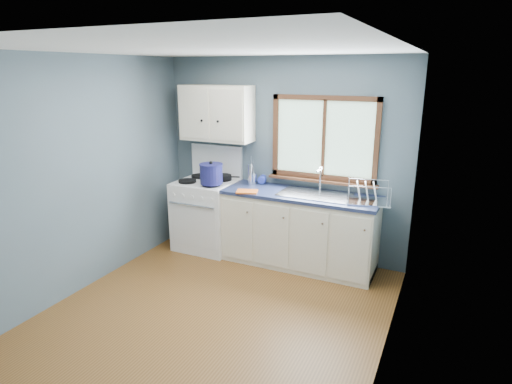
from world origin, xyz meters
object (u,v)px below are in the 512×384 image
at_px(stockpot, 211,174).
at_px(thermos, 250,174).
at_px(sink, 315,200).
at_px(dish_rack, 368,197).
at_px(base_cabinets, 299,233).
at_px(utensil_crock, 252,178).
at_px(gas_range, 207,212).
at_px(skillet, 223,177).

relative_size(stockpot, thermos, 1.36).
height_order(sink, thermos, sink).
relative_size(sink, dish_rack, 1.60).
bearing_deg(dish_rack, thermos, 162.63).
distance_m(base_cabinets, stockpot, 1.32).
xyz_separation_m(stockpot, utensil_crock, (0.40, 0.34, -0.09)).
bearing_deg(stockpot, gas_range, 138.00).
xyz_separation_m(gas_range, skillet, (0.19, 0.13, 0.49)).
xyz_separation_m(utensil_crock, thermos, (0.00, -0.06, 0.06)).
height_order(gas_range, dish_rack, gas_range).
relative_size(sink, thermos, 3.08).
height_order(thermos, dish_rack, thermos).
xyz_separation_m(gas_range, dish_rack, (2.10, -0.01, 0.49)).
bearing_deg(base_cabinets, sink, -0.13).
bearing_deg(dish_rack, sink, 164.66).
bearing_deg(gas_range, stockpot, -42.00).
bearing_deg(skillet, base_cabinets, -24.25).
bearing_deg(utensil_crock, skillet, -174.29).
distance_m(base_cabinets, thermos, 0.96).
relative_size(base_cabinets, sink, 2.20).
bearing_deg(gas_range, sink, 0.71).
xyz_separation_m(base_cabinets, stockpot, (-1.11, -0.19, 0.68)).
bearing_deg(thermos, dish_rack, -4.31).
relative_size(utensil_crock, thermos, 1.31).
bearing_deg(stockpot, base_cabinets, 9.95).
distance_m(sink, thermos, 0.91).
bearing_deg(utensil_crock, dish_rack, -6.54).
distance_m(gas_range, base_cabinets, 1.31).
distance_m(gas_range, thermos, 0.83).
bearing_deg(dish_rack, utensil_crock, 160.40).
bearing_deg(skillet, dish_rack, -22.71).
relative_size(utensil_crock, dish_rack, 0.68).
bearing_deg(sink, skillet, 175.25).
relative_size(gas_range, dish_rack, 2.58).
relative_size(stockpot, utensil_crock, 1.03).
height_order(stockpot, thermos, stockpot).
distance_m(sink, stockpot, 1.32).
distance_m(sink, skillet, 1.30).
bearing_deg(base_cabinets, skillet, 174.50).
xyz_separation_m(thermos, dish_rack, (1.50, -0.11, -0.07)).
distance_m(gas_range, sink, 1.53).
xyz_separation_m(base_cabinets, utensil_crock, (-0.71, 0.15, 0.58)).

